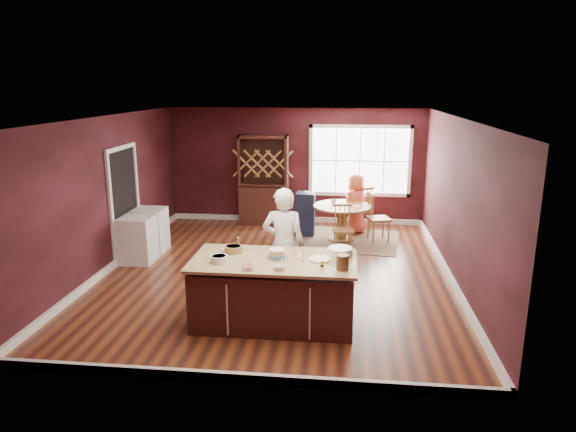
{
  "coord_description": "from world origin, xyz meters",
  "views": [
    {
      "loc": [
        1.12,
        -8.46,
        3.24
      ],
      "look_at": [
        0.21,
        -0.06,
        1.05
      ],
      "focal_mm": 32.0,
      "sensor_mm": 36.0,
      "label": 1
    }
  ],
  "objects_px": {
    "seated_woman": "(356,204)",
    "hutch": "(264,180)",
    "chair_south": "(343,228)",
    "toddler": "(308,198)",
    "washer": "(138,240)",
    "dining_table": "(342,215)",
    "dryer": "(150,230)",
    "chair_east": "(379,216)",
    "chair_north": "(360,208)",
    "kitchen_island": "(274,292)",
    "layer_cake": "(277,254)",
    "high_chair": "(306,213)",
    "baker": "(284,245)"
  },
  "relations": [
    {
      "from": "chair_south",
      "to": "hutch",
      "type": "bearing_deg",
      "value": 126.5
    },
    {
      "from": "dryer",
      "to": "washer",
      "type": "bearing_deg",
      "value": -90.0
    },
    {
      "from": "kitchen_island",
      "to": "layer_cake",
      "type": "distance_m",
      "value": 0.55
    },
    {
      "from": "high_chair",
      "to": "toddler",
      "type": "xyz_separation_m",
      "value": [
        0.05,
        0.06,
        0.32
      ]
    },
    {
      "from": "dryer",
      "to": "chair_south",
      "type": "bearing_deg",
      "value": 6.2
    },
    {
      "from": "chair_east",
      "to": "chair_south",
      "type": "height_order",
      "value": "chair_east"
    },
    {
      "from": "baker",
      "to": "chair_north",
      "type": "relative_size",
      "value": 1.69
    },
    {
      "from": "chair_north",
      "to": "seated_woman",
      "type": "xyz_separation_m",
      "value": [
        -0.11,
        -0.19,
        0.14
      ]
    },
    {
      "from": "kitchen_island",
      "to": "chair_north",
      "type": "xyz_separation_m",
      "value": [
        1.31,
        4.75,
        0.08
      ]
    },
    {
      "from": "kitchen_island",
      "to": "layer_cake",
      "type": "bearing_deg",
      "value": 54.82
    },
    {
      "from": "chair_north",
      "to": "hutch",
      "type": "distance_m",
      "value": 2.34
    },
    {
      "from": "high_chair",
      "to": "toddler",
      "type": "bearing_deg",
      "value": 51.02
    },
    {
      "from": "chair_south",
      "to": "toddler",
      "type": "bearing_deg",
      "value": 116.47
    },
    {
      "from": "toddler",
      "to": "washer",
      "type": "bearing_deg",
      "value": -144.18
    },
    {
      "from": "high_chair",
      "to": "chair_east",
      "type": "bearing_deg",
      "value": -9.68
    },
    {
      "from": "kitchen_island",
      "to": "dining_table",
      "type": "bearing_deg",
      "value": 77.25
    },
    {
      "from": "layer_cake",
      "to": "kitchen_island",
      "type": "bearing_deg",
      "value": -125.18
    },
    {
      "from": "washer",
      "to": "dryer",
      "type": "relative_size",
      "value": 1.0
    },
    {
      "from": "dining_table",
      "to": "baker",
      "type": "xyz_separation_m",
      "value": [
        -0.86,
        -3.27,
        0.35
      ]
    },
    {
      "from": "dining_table",
      "to": "seated_woman",
      "type": "height_order",
      "value": "seated_woman"
    },
    {
      "from": "high_chair",
      "to": "chair_north",
      "type": "bearing_deg",
      "value": 20.42
    },
    {
      "from": "dining_table",
      "to": "toddler",
      "type": "relative_size",
      "value": 4.75
    },
    {
      "from": "layer_cake",
      "to": "chair_north",
      "type": "xyz_separation_m",
      "value": [
        1.28,
        4.7,
        -0.46
      ]
    },
    {
      "from": "hutch",
      "to": "dryer",
      "type": "relative_size",
      "value": 2.42
    },
    {
      "from": "dining_table",
      "to": "chair_south",
      "type": "height_order",
      "value": "chair_south"
    },
    {
      "from": "seated_woman",
      "to": "dryer",
      "type": "relative_size",
      "value": 1.54
    },
    {
      "from": "dining_table",
      "to": "dryer",
      "type": "bearing_deg",
      "value": -162.51
    },
    {
      "from": "chair_north",
      "to": "washer",
      "type": "bearing_deg",
      "value": 2.55
    },
    {
      "from": "dining_table",
      "to": "hutch",
      "type": "height_order",
      "value": "hutch"
    },
    {
      "from": "layer_cake",
      "to": "hutch",
      "type": "xyz_separation_m",
      "value": [
        -0.97,
        5.08,
        0.06
      ]
    },
    {
      "from": "seated_woman",
      "to": "hutch",
      "type": "distance_m",
      "value": 2.24
    },
    {
      "from": "chair_east",
      "to": "dryer",
      "type": "xyz_separation_m",
      "value": [
        -4.54,
        -1.2,
        -0.09
      ]
    },
    {
      "from": "dining_table",
      "to": "layer_cake",
      "type": "distance_m",
      "value": 4.09
    },
    {
      "from": "baker",
      "to": "washer",
      "type": "bearing_deg",
      "value": -25.46
    },
    {
      "from": "chair_east",
      "to": "chair_north",
      "type": "bearing_deg",
      "value": 11.05
    },
    {
      "from": "hutch",
      "to": "chair_east",
      "type": "bearing_deg",
      "value": -22.81
    },
    {
      "from": "toddler",
      "to": "chair_north",
      "type": "bearing_deg",
      "value": 18.31
    },
    {
      "from": "kitchen_island",
      "to": "hutch",
      "type": "distance_m",
      "value": 5.25
    },
    {
      "from": "dining_table",
      "to": "dryer",
      "type": "height_order",
      "value": "dryer"
    },
    {
      "from": "chair_south",
      "to": "dryer",
      "type": "bearing_deg",
      "value": 177.97
    },
    {
      "from": "dryer",
      "to": "hutch",
      "type": "bearing_deg",
      "value": 50.1
    },
    {
      "from": "seated_woman",
      "to": "toddler",
      "type": "distance_m",
      "value": 1.07
    },
    {
      "from": "kitchen_island",
      "to": "seated_woman",
      "type": "relative_size",
      "value": 1.68
    },
    {
      "from": "dining_table",
      "to": "seated_woman",
      "type": "bearing_deg",
      "value": 61.66
    },
    {
      "from": "kitchen_island",
      "to": "chair_south",
      "type": "distance_m",
      "value": 3.38
    },
    {
      "from": "chair_north",
      "to": "high_chair",
      "type": "xyz_separation_m",
      "value": [
        -1.2,
        -0.44,
        -0.03
      ]
    },
    {
      "from": "chair_south",
      "to": "toddler",
      "type": "height_order",
      "value": "toddler"
    },
    {
      "from": "dining_table",
      "to": "high_chair",
      "type": "relative_size",
      "value": 1.25
    },
    {
      "from": "dining_table",
      "to": "baker",
      "type": "relative_size",
      "value": 0.7
    },
    {
      "from": "chair_east",
      "to": "toddler",
      "type": "relative_size",
      "value": 4.05
    }
  ]
}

